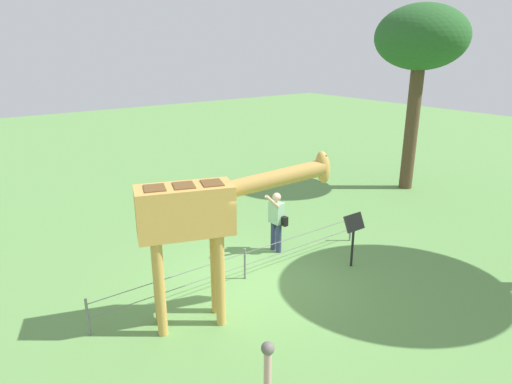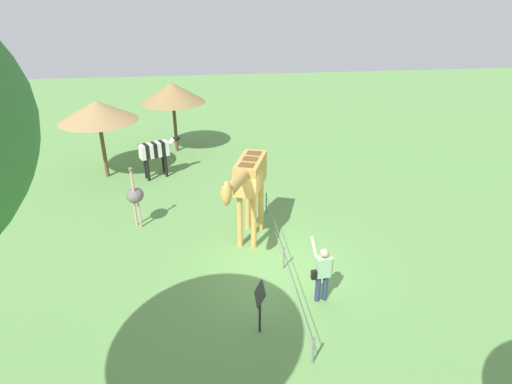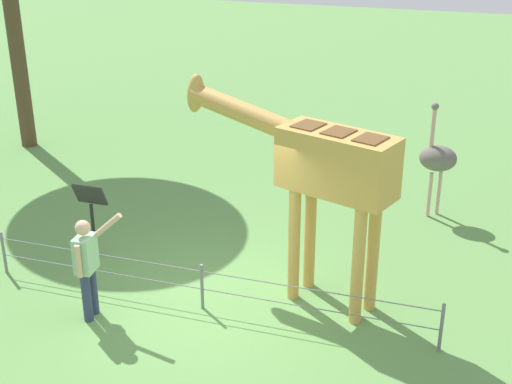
% 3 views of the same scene
% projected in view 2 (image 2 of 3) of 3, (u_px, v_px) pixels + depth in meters
% --- Properties ---
extents(ground_plane, '(60.00, 60.00, 0.00)m').
position_uv_depth(ground_plane, '(278.00, 269.00, 12.51)').
color(ground_plane, '#60934C').
extents(giraffe, '(3.63, 1.66, 3.21)m').
position_uv_depth(giraffe, '(248.00, 181.00, 12.85)').
color(giraffe, gold).
rests_on(giraffe, ground_plane).
extents(visitor, '(0.66, 0.58, 1.68)m').
position_uv_depth(visitor, '(322.00, 272.00, 10.89)').
color(visitor, navy).
rests_on(visitor, ground_plane).
extents(zebra, '(1.05, 1.76, 1.66)m').
position_uv_depth(zebra, '(156.00, 151.00, 17.95)').
color(zebra, black).
rests_on(zebra, ground_plane).
extents(ostrich, '(0.70, 0.56, 2.25)m').
position_uv_depth(ostrich, '(135.00, 195.00, 14.20)').
color(ostrich, '#CC9E93').
rests_on(ostrich, ground_plane).
extents(shade_hut_near, '(3.16, 3.16, 3.29)m').
position_uv_depth(shade_hut_near, '(97.00, 111.00, 17.28)').
color(shade_hut_near, brown).
rests_on(shade_hut_near, ground_plane).
extents(shade_hut_far, '(3.03, 3.03, 3.37)m').
position_uv_depth(shade_hut_far, '(172.00, 93.00, 20.09)').
color(shade_hut_far, brown).
rests_on(shade_hut_far, ground_plane).
extents(info_sign, '(0.56, 0.21, 1.32)m').
position_uv_depth(info_sign, '(260.00, 300.00, 9.84)').
color(info_sign, black).
rests_on(info_sign, ground_plane).
extents(wire_fence, '(7.05, 0.05, 0.75)m').
position_uv_depth(wire_fence, '(284.00, 257.00, 12.35)').
color(wire_fence, slate).
rests_on(wire_fence, ground_plane).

